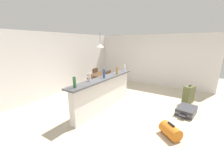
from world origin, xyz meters
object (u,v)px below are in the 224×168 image
(duffel_bag_orange, at_px, (170,131))
(bottle_white, at_px, (89,77))
(bottle_green, at_px, (74,82))
(dining_table, at_px, (102,76))
(bottle_blue, at_px, (104,73))
(dining_chair_far_side, at_px, (94,76))
(suitcase_upright_olive, at_px, (189,94))
(bottle_amber, at_px, (117,71))
(pendant_lamp, at_px, (100,46))
(suitcase_flat_charcoal, at_px, (186,111))
(dining_chair_near_partition, at_px, (110,80))
(bottle_clear, at_px, (125,68))

(duffel_bag_orange, bearing_deg, bottle_white, 94.28)
(bottle_green, distance_m, dining_table, 3.13)
(bottle_green, xyz_separation_m, bottle_blue, (1.22, -0.01, -0.00))
(bottle_white, relative_size, duffel_bag_orange, 0.43)
(bottle_white, height_order, dining_chair_far_side, bottle_white)
(suitcase_upright_olive, bearing_deg, duffel_bag_orange, 176.68)
(bottle_green, distance_m, dining_chair_far_side, 3.51)
(bottle_blue, xyz_separation_m, bottle_amber, (0.66, -0.07, -0.01))
(dining_table, bearing_deg, bottle_green, -155.83)
(pendant_lamp, bearing_deg, bottle_green, -155.15)
(pendant_lamp, xyz_separation_m, suitcase_flat_charcoal, (-0.50, -3.63, -1.87))
(dining_chair_near_partition, bearing_deg, bottle_blue, -152.85)
(dining_chair_near_partition, relative_size, duffel_bag_orange, 1.66)
(dining_chair_far_side, xyz_separation_m, suitcase_upright_olive, (0.29, -4.15, -0.19))
(bottle_green, xyz_separation_m, pendant_lamp, (2.75, 1.27, 0.79))
(dining_chair_far_side, distance_m, suitcase_flat_charcoal, 4.27)
(dining_table, height_order, pendant_lamp, pendant_lamp)
(bottle_clear, bearing_deg, dining_chair_near_partition, 76.59)
(pendant_lamp, bearing_deg, suitcase_flat_charcoal, -97.85)
(bottle_green, relative_size, dining_table, 0.25)
(bottle_white, xyz_separation_m, dining_table, (2.16, 1.17, -0.53))
(bottle_clear, xyz_separation_m, suitcase_upright_olive, (0.67, -2.26, -0.84))
(bottle_clear, bearing_deg, bottle_green, 179.06)
(bottle_amber, relative_size, pendant_lamp, 0.38)
(pendant_lamp, bearing_deg, bottle_amber, -122.58)
(bottle_blue, bearing_deg, bottle_green, 179.46)
(bottle_blue, bearing_deg, pendant_lamp, 40.02)
(bottle_white, bearing_deg, dining_table, 28.43)
(bottle_green, height_order, dining_table, bottle_green)
(bottle_clear, relative_size, dining_chair_far_side, 0.26)
(bottle_white, bearing_deg, bottle_clear, -4.13)
(dining_table, relative_size, suitcase_upright_olive, 1.64)
(bottle_white, xyz_separation_m, suitcase_flat_charcoal, (1.59, -2.45, -1.06))
(bottle_white, relative_size, bottle_amber, 1.00)
(bottle_amber, bearing_deg, dining_chair_near_partition, 44.96)
(bottle_amber, distance_m, dining_chair_far_side, 2.29)
(dining_chair_near_partition, bearing_deg, duffel_bag_orange, -123.08)
(bottle_white, bearing_deg, bottle_amber, -8.37)
(bottle_blue, distance_m, bottle_amber, 0.67)
(bottle_white, xyz_separation_m, bottle_amber, (1.23, -0.18, -0.00))
(dining_chair_near_partition, xyz_separation_m, suitcase_flat_charcoal, (-0.48, -3.12, -0.41))
(bottle_green, bearing_deg, bottle_white, 8.19)
(bottle_amber, distance_m, dining_chair_near_partition, 1.37)
(bottle_green, height_order, pendant_lamp, pendant_lamp)
(pendant_lamp, bearing_deg, bottle_clear, -99.04)
(bottle_blue, bearing_deg, duffel_bag_orange, -100.38)
(bottle_amber, height_order, dining_chair_far_side, bottle_amber)
(bottle_white, bearing_deg, bottle_blue, -10.63)
(duffel_bag_orange, bearing_deg, dining_chair_far_side, 62.47)
(bottle_green, relative_size, dining_chair_far_side, 0.29)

